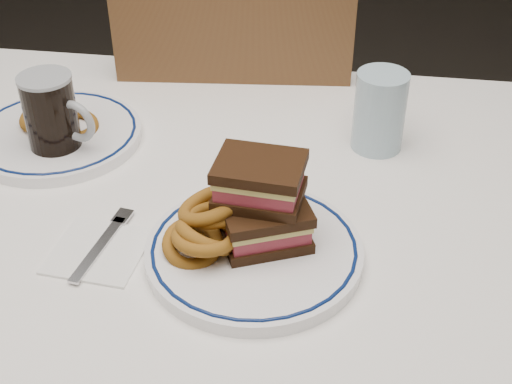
# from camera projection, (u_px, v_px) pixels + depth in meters

# --- Properties ---
(dining_table) EXTENTS (1.27, 0.87, 0.75)m
(dining_table) POSITION_uv_depth(u_px,v_px,m) (144.00, 235.00, 1.16)
(dining_table) COLOR white
(dining_table) RESTS_ON floor
(chair_far) EXTENTS (0.49, 0.49, 0.97)m
(chair_far) POSITION_uv_depth(u_px,v_px,m) (239.00, 144.00, 1.60)
(chair_far) COLOR #472617
(chair_far) RESTS_ON floor
(main_plate) EXTENTS (0.29, 0.29, 0.02)m
(main_plate) POSITION_uv_depth(u_px,v_px,m) (254.00, 251.00, 0.95)
(main_plate) COLOR white
(main_plate) RESTS_ON dining_table
(reuben_sandwich) EXTENTS (0.14, 0.13, 0.12)m
(reuben_sandwich) POSITION_uv_depth(u_px,v_px,m) (262.00, 202.00, 0.93)
(reuben_sandwich) COLOR black
(reuben_sandwich) RESTS_ON main_plate
(onion_rings_main) EXTENTS (0.11, 0.14, 0.10)m
(onion_rings_main) POSITION_uv_depth(u_px,v_px,m) (207.00, 225.00, 0.93)
(onion_rings_main) COLOR brown
(onion_rings_main) RESTS_ON main_plate
(ketchup_ramekin) EXTENTS (0.06, 0.06, 0.03)m
(ketchup_ramekin) POSITION_uv_depth(u_px,v_px,m) (256.00, 197.00, 1.00)
(ketchup_ramekin) COLOR silver
(ketchup_ramekin) RESTS_ON main_plate
(beer_mug) EXTENTS (0.12, 0.08, 0.14)m
(beer_mug) POSITION_uv_depth(u_px,v_px,m) (53.00, 116.00, 1.12)
(beer_mug) COLOR black
(beer_mug) RESTS_ON dining_table
(water_glass) EXTENTS (0.08, 0.08, 0.13)m
(water_glass) POSITION_uv_depth(u_px,v_px,m) (380.00, 111.00, 1.14)
(water_glass) COLOR #9EBCCC
(water_glass) RESTS_ON dining_table
(far_plate) EXTENTS (0.28, 0.28, 0.02)m
(far_plate) POSITION_uv_depth(u_px,v_px,m) (57.00, 135.00, 1.19)
(far_plate) COLOR white
(far_plate) RESTS_ON dining_table
(onion_rings_far) EXTENTS (0.14, 0.09, 0.05)m
(onion_rings_far) POSITION_uv_depth(u_px,v_px,m) (58.00, 120.00, 1.19)
(onion_rings_far) COLOR brown
(onion_rings_far) RESTS_ON far_plate
(napkin_fork) EXTENTS (0.13, 0.16, 0.01)m
(napkin_fork) POSITION_uv_depth(u_px,v_px,m) (100.00, 249.00, 0.96)
(napkin_fork) COLOR white
(napkin_fork) RESTS_ON dining_table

